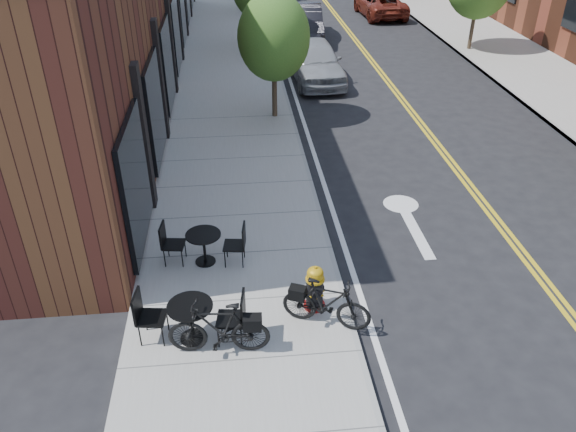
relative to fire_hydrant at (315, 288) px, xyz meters
name	(u,v)px	position (x,y,z in m)	size (l,w,h in m)	color
ground	(345,297)	(0.64, 0.33, -0.55)	(120.00, 120.00, 0.00)	black
sidewalk_near	(231,108)	(-1.36, 10.33, -0.49)	(4.00, 70.00, 0.12)	#9E9B93
sidewalk_far	(569,95)	(10.64, 10.33, -0.49)	(4.00, 70.00, 0.12)	#9E9B93
tree_near_a	(274,37)	(0.04, 9.33, 2.06)	(2.20, 2.20, 3.81)	#382B1E
fire_hydrant	(315,288)	(0.00, 0.00, 0.00)	(0.44, 0.44, 0.90)	maroon
bicycle_left	(219,328)	(-1.71, -0.94, 0.07)	(0.47, 1.67, 1.00)	black
bicycle_right	(326,304)	(0.13, -0.49, 0.04)	(0.44, 1.57, 0.94)	black
bistro_set_b	(191,317)	(-2.16, -0.61, 0.05)	(1.80, 0.85, 0.95)	black
bistro_set_c	(204,244)	(-2.01, 1.57, 0.02)	(1.66, 0.79, 0.88)	black
parked_car_a	(315,61)	(1.88, 13.04, 0.20)	(1.78, 4.42, 1.51)	#94979B
parked_car_b	(304,23)	(2.20, 19.04, 0.23)	(1.65, 4.73, 1.56)	black
parked_car_far	(380,4)	(6.94, 23.47, 0.08)	(2.10, 4.55, 1.26)	maroon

